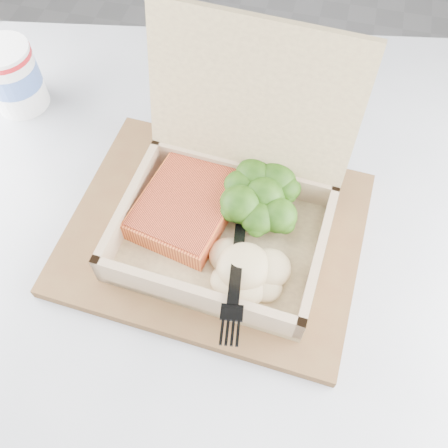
% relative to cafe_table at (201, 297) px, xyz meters
% --- Properties ---
extents(floor, '(4.00, 4.00, 0.00)m').
position_rel_cafe_table_xyz_m(floor, '(-0.38, 0.31, -0.55)').
color(floor, gray).
rests_on(floor, ground).
extents(cafe_table, '(0.96, 0.96, 0.74)m').
position_rel_cafe_table_xyz_m(cafe_table, '(0.00, 0.00, 0.00)').
color(cafe_table, black).
rests_on(cafe_table, floor).
extents(serving_tray, '(0.37, 0.31, 0.02)m').
position_rel_cafe_table_xyz_m(serving_tray, '(0.02, 0.01, 0.20)').
color(serving_tray, brown).
rests_on(serving_tray, cafe_table).
extents(takeout_container, '(0.26, 0.25, 0.23)m').
position_rel_cafe_table_xyz_m(takeout_container, '(0.04, 0.03, 0.26)').
color(takeout_container, tan).
rests_on(takeout_container, serving_tray).
extents(salmon_fillet, '(0.13, 0.16, 0.03)m').
position_rel_cafe_table_xyz_m(salmon_fillet, '(-0.01, 0.02, 0.23)').
color(salmon_fillet, orange).
rests_on(salmon_fillet, takeout_container).
extents(broccoli_pile, '(0.11, 0.11, 0.04)m').
position_rel_cafe_table_xyz_m(broccoli_pile, '(0.08, 0.05, 0.24)').
color(broccoli_pile, '#366616').
rests_on(broccoli_pile, takeout_container).
extents(mashed_potatoes, '(0.10, 0.09, 0.03)m').
position_rel_cafe_table_xyz_m(mashed_potatoes, '(0.07, -0.05, 0.23)').
color(mashed_potatoes, tan).
rests_on(mashed_potatoes, takeout_container).
extents(plastic_fork, '(0.04, 0.17, 0.03)m').
position_rel_cafe_table_xyz_m(plastic_fork, '(0.06, -0.03, 0.25)').
color(plastic_fork, black).
rests_on(plastic_fork, mashed_potatoes).
extents(paper_cup, '(0.08, 0.08, 0.10)m').
position_rel_cafe_table_xyz_m(paper_cup, '(-0.32, 0.17, 0.24)').
color(paper_cup, white).
rests_on(paper_cup, cafe_table).
extents(receipt, '(0.09, 0.15, 0.00)m').
position_rel_cafe_table_xyz_m(receipt, '(0.00, 0.22, 0.19)').
color(receipt, silver).
rests_on(receipt, cafe_table).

